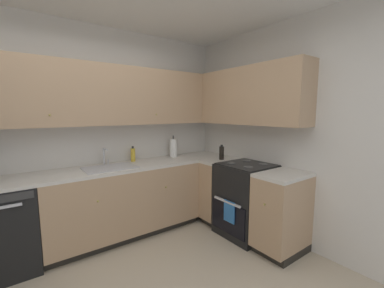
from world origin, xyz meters
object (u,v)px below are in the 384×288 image
(oven_range, at_px, (246,199))
(paper_towel_roll, at_px, (173,148))
(oil_bottle, at_px, (222,153))
(dishwasher, at_px, (2,229))
(soap_bottle, at_px, (133,155))

(oven_range, xyz_separation_m, paper_towel_roll, (-0.44, 1.05, 0.58))
(oil_bottle, bearing_deg, dishwasher, 170.15)
(oven_range, xyz_separation_m, oil_bottle, (-0.02, 0.46, 0.54))
(oven_range, relative_size, oil_bottle, 5.10)
(dishwasher, xyz_separation_m, soap_bottle, (1.45, 0.18, 0.57))
(dishwasher, height_order, oven_range, oven_range)
(soap_bottle, xyz_separation_m, oil_bottle, (1.06, -0.62, 0.00))
(paper_towel_roll, bearing_deg, oven_range, -67.13)
(soap_bottle, relative_size, oil_bottle, 0.99)
(paper_towel_roll, xyz_separation_m, oil_bottle, (0.43, -0.60, -0.04))
(dishwasher, relative_size, paper_towel_roll, 2.69)
(soap_bottle, bearing_deg, oil_bottle, -30.23)
(oil_bottle, bearing_deg, soap_bottle, 149.77)
(soap_bottle, distance_m, paper_towel_roll, 0.63)
(oven_range, height_order, oil_bottle, oil_bottle)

